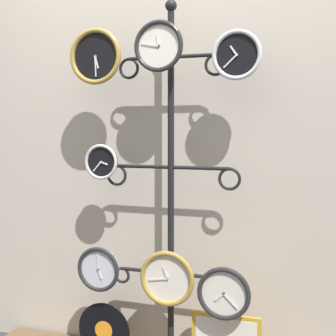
{
  "coord_description": "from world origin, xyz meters",
  "views": [
    {
      "loc": [
        0.78,
        -1.99,
        1.37
      ],
      "look_at": [
        0.0,
        0.36,
        1.16
      ],
      "focal_mm": 50.0,
      "sensor_mm": 36.0,
      "label": 1
    }
  ],
  "objects_px": {
    "clock_top_center": "(159,46)",
    "clock_middle_left": "(101,162)",
    "clock_top_right": "(237,55)",
    "clock_bottom_left": "(99,269)",
    "clock_bottom_center": "(167,278)",
    "clock_top_left": "(96,57)",
    "clock_bottom_right": "(224,293)",
    "vinyl_record": "(104,330)",
    "display_stand": "(171,262)"
  },
  "relations": [
    {
      "from": "clock_top_left",
      "to": "clock_bottom_right",
      "type": "relative_size",
      "value": 1.08
    },
    {
      "from": "clock_bottom_left",
      "to": "clock_bottom_right",
      "type": "relative_size",
      "value": 0.91
    },
    {
      "from": "clock_bottom_left",
      "to": "vinyl_record",
      "type": "bearing_deg",
      "value": 85.11
    },
    {
      "from": "display_stand",
      "to": "clock_bottom_left",
      "type": "relative_size",
      "value": 8.08
    },
    {
      "from": "clock_top_right",
      "to": "vinyl_record",
      "type": "height_order",
      "value": "clock_top_right"
    },
    {
      "from": "display_stand",
      "to": "clock_bottom_right",
      "type": "xyz_separation_m",
      "value": [
        0.32,
        -0.11,
        -0.1
      ]
    },
    {
      "from": "clock_top_right",
      "to": "clock_middle_left",
      "type": "distance_m",
      "value": 0.92
    },
    {
      "from": "clock_top_left",
      "to": "clock_top_center",
      "type": "height_order",
      "value": "clock_top_center"
    },
    {
      "from": "clock_bottom_center",
      "to": "clock_top_center",
      "type": "bearing_deg",
      "value": -162.31
    },
    {
      "from": "clock_bottom_right",
      "to": "clock_bottom_center",
      "type": "bearing_deg",
      "value": 177.14
    },
    {
      "from": "clock_middle_left",
      "to": "clock_top_right",
      "type": "bearing_deg",
      "value": -0.91
    },
    {
      "from": "display_stand",
      "to": "clock_top_left",
      "type": "distance_m",
      "value": 1.19
    },
    {
      "from": "clock_bottom_right",
      "to": "clock_bottom_left",
      "type": "bearing_deg",
      "value": -179.42
    },
    {
      "from": "clock_bottom_right",
      "to": "vinyl_record",
      "type": "xyz_separation_m",
      "value": [
        -0.7,
        0.04,
        -0.31
      ]
    },
    {
      "from": "clock_top_center",
      "to": "clock_middle_left",
      "type": "height_order",
      "value": "clock_top_center"
    },
    {
      "from": "clock_bottom_right",
      "to": "clock_top_center",
      "type": "bearing_deg",
      "value": 179.61
    },
    {
      "from": "display_stand",
      "to": "clock_top_right",
      "type": "relative_size",
      "value": 8.23
    },
    {
      "from": "clock_top_center",
      "to": "clock_middle_left",
      "type": "relative_size",
      "value": 1.35
    },
    {
      "from": "display_stand",
      "to": "clock_top_center",
      "type": "distance_m",
      "value": 1.16
    },
    {
      "from": "clock_top_center",
      "to": "vinyl_record",
      "type": "bearing_deg",
      "value": 173.72
    },
    {
      "from": "display_stand",
      "to": "clock_bottom_center",
      "type": "xyz_separation_m",
      "value": [
        0.01,
        -0.09,
        -0.06
      ]
    },
    {
      "from": "display_stand",
      "to": "clock_bottom_center",
      "type": "relative_size",
      "value": 6.74
    },
    {
      "from": "clock_top_left",
      "to": "clock_top_center",
      "type": "bearing_deg",
      "value": -0.52
    },
    {
      "from": "clock_middle_left",
      "to": "vinyl_record",
      "type": "relative_size",
      "value": 0.62
    },
    {
      "from": "clock_top_right",
      "to": "clock_middle_left",
      "type": "relative_size",
      "value": 1.26
    },
    {
      "from": "clock_bottom_center",
      "to": "clock_bottom_right",
      "type": "bearing_deg",
      "value": -2.86
    },
    {
      "from": "clock_top_center",
      "to": "clock_bottom_left",
      "type": "distance_m",
      "value": 1.25
    },
    {
      "from": "clock_top_center",
      "to": "clock_bottom_left",
      "type": "xyz_separation_m",
      "value": [
        -0.35,
        -0.01,
        -1.2
      ]
    },
    {
      "from": "display_stand",
      "to": "clock_middle_left",
      "type": "distance_m",
      "value": 0.67
    },
    {
      "from": "clock_bottom_center",
      "to": "clock_bottom_right",
      "type": "relative_size",
      "value": 1.09
    },
    {
      "from": "clock_top_center",
      "to": "clock_bottom_center",
      "type": "xyz_separation_m",
      "value": [
        0.04,
        0.01,
        -1.22
      ]
    },
    {
      "from": "clock_middle_left",
      "to": "clock_bottom_center",
      "type": "height_order",
      "value": "clock_middle_left"
    },
    {
      "from": "clock_top_right",
      "to": "clock_bottom_center",
      "type": "height_order",
      "value": "clock_top_right"
    },
    {
      "from": "display_stand",
      "to": "clock_top_left",
      "type": "bearing_deg",
      "value": -165.7
    },
    {
      "from": "clock_top_right",
      "to": "vinyl_record",
      "type": "relative_size",
      "value": 0.78
    },
    {
      "from": "clock_top_right",
      "to": "clock_bottom_left",
      "type": "relative_size",
      "value": 0.98
    },
    {
      "from": "clock_top_right",
      "to": "clock_bottom_left",
      "type": "distance_m",
      "value": 1.36
    },
    {
      "from": "clock_top_center",
      "to": "clock_bottom_right",
      "type": "relative_size",
      "value": 0.95
    },
    {
      "from": "clock_top_right",
      "to": "clock_bottom_right",
      "type": "distance_m",
      "value": 1.2
    },
    {
      "from": "clock_top_left",
      "to": "clock_bottom_center",
      "type": "xyz_separation_m",
      "value": [
        0.4,
        0.01,
        -1.18
      ]
    },
    {
      "from": "vinyl_record",
      "to": "clock_middle_left",
      "type": "bearing_deg",
      "value": -83.29
    },
    {
      "from": "display_stand",
      "to": "clock_top_left",
      "type": "xyz_separation_m",
      "value": [
        -0.39,
        -0.1,
        1.12
      ]
    },
    {
      "from": "clock_top_center",
      "to": "clock_bottom_center",
      "type": "height_order",
      "value": "clock_top_center"
    },
    {
      "from": "display_stand",
      "to": "clock_top_left",
      "type": "relative_size",
      "value": 6.77
    },
    {
      "from": "clock_bottom_left",
      "to": "clock_top_left",
      "type": "bearing_deg",
      "value": 120.24
    },
    {
      "from": "clock_top_left",
      "to": "clock_bottom_right",
      "type": "height_order",
      "value": "clock_top_left"
    },
    {
      "from": "clock_top_left",
      "to": "clock_top_right",
      "type": "height_order",
      "value": "clock_top_left"
    },
    {
      "from": "vinyl_record",
      "to": "clock_bottom_right",
      "type": "bearing_deg",
      "value": -3.33
    },
    {
      "from": "clock_bottom_left",
      "to": "vinyl_record",
      "type": "distance_m",
      "value": 0.37
    },
    {
      "from": "clock_bottom_right",
      "to": "clock_top_right",
      "type": "bearing_deg",
      "value": 26.04
    }
  ]
}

